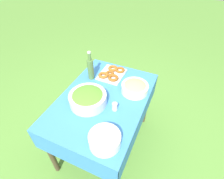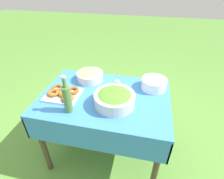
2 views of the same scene
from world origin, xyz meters
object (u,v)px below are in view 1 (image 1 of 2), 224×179
salad_bowl (88,98)px  olive_oil_bottle (91,68)px  plate_stack (105,140)px  pasta_bowl (135,87)px  donut_platter (112,74)px

salad_bowl → olive_oil_bottle: size_ratio=1.06×
plate_stack → salad_bowl: bearing=-134.4°
salad_bowl → pasta_bowl: salad_bowl is taller
donut_platter → plate_stack: plate_stack is taller
donut_platter → plate_stack: size_ratio=1.29×
donut_platter → olive_oil_bottle: size_ratio=0.95×
donut_platter → pasta_bowl: bearing=64.3°
salad_bowl → donut_platter: (-0.46, 0.02, -0.04)m
pasta_bowl → olive_oil_bottle: 0.48m
pasta_bowl → plate_stack: bearing=-1.5°
pasta_bowl → plate_stack: size_ratio=1.11×
donut_platter → plate_stack: 0.81m
salad_bowl → olive_oil_bottle: (-0.33, -0.15, 0.06)m
salad_bowl → donut_platter: 0.46m
donut_platter → salad_bowl: bearing=-2.9°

